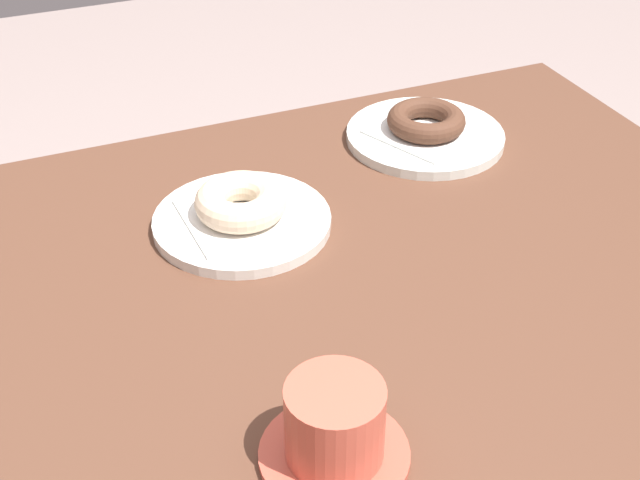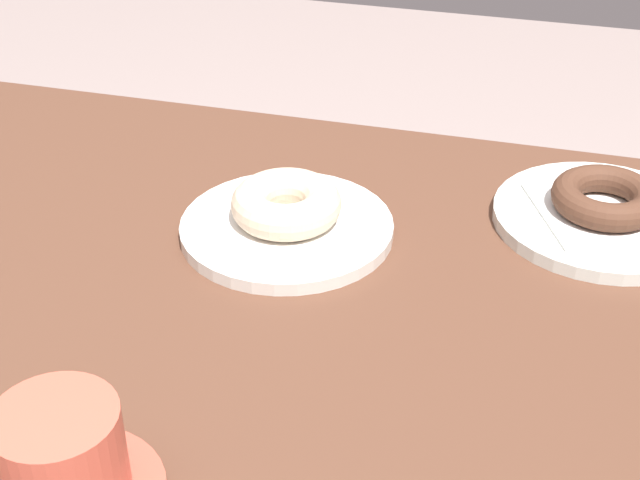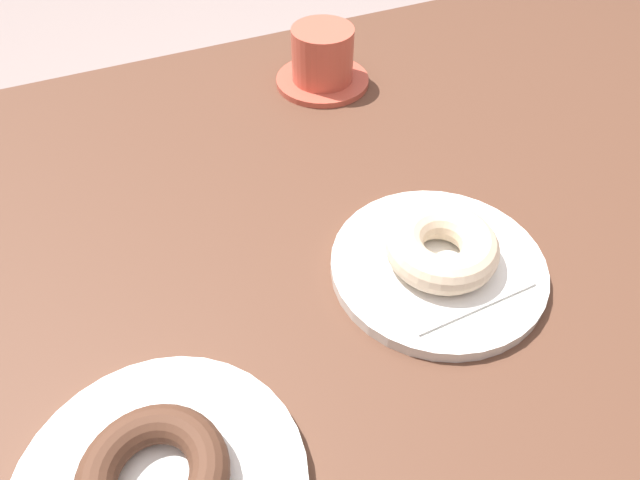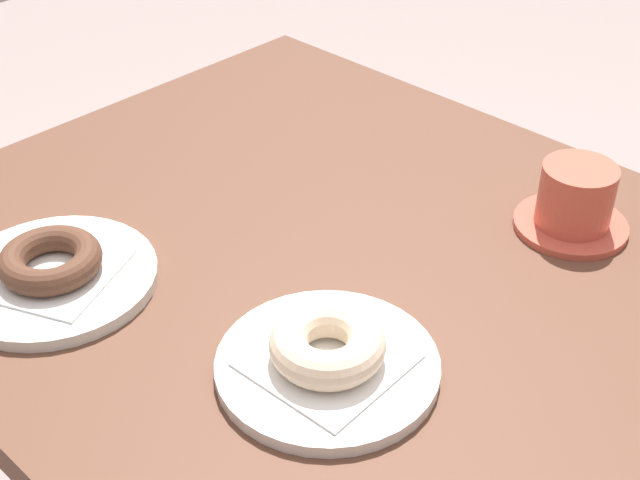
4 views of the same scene
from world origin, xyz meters
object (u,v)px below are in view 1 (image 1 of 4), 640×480
(plate_sugar_ring, at_px, (242,222))
(donut_chocolate_ring, at_px, (426,120))
(plate_chocolate_ring, at_px, (425,136))
(donut_sugar_ring, at_px, (241,202))
(coffee_cup, at_px, (332,429))

(plate_sugar_ring, height_order, donut_chocolate_ring, donut_chocolate_ring)
(donut_chocolate_ring, bearing_deg, plate_sugar_ring, -161.10)
(plate_sugar_ring, bearing_deg, plate_chocolate_ring, 18.90)
(donut_sugar_ring, distance_m, coffee_cup, 0.37)
(donut_sugar_ring, relative_size, donut_chocolate_ring, 1.01)
(plate_chocolate_ring, relative_size, donut_chocolate_ring, 2.02)
(donut_sugar_ring, xyz_separation_m, coffee_cup, (-0.04, -0.37, 0.00))
(donut_chocolate_ring, bearing_deg, donut_sugar_ring, -161.10)
(plate_chocolate_ring, height_order, donut_chocolate_ring, donut_chocolate_ring)
(plate_sugar_ring, relative_size, donut_chocolate_ring, 1.96)
(donut_sugar_ring, height_order, coffee_cup, coffee_cup)
(plate_sugar_ring, xyz_separation_m, plate_chocolate_ring, (0.30, 0.10, 0.00))
(plate_sugar_ring, distance_m, donut_chocolate_ring, 0.32)
(plate_chocolate_ring, bearing_deg, plate_sugar_ring, -161.10)
(donut_sugar_ring, relative_size, coffee_cup, 0.83)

